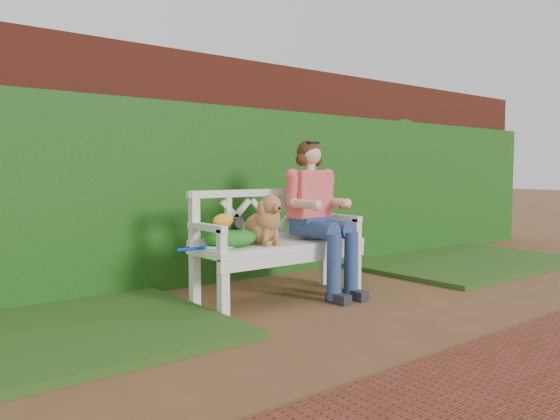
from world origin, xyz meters
TOP-DOWN VIEW (x-y plane):
  - ground at (0.00, 0.00)m, footprint 60.00×60.00m
  - brick_wall at (0.00, 1.90)m, footprint 10.00×0.30m
  - ivy_hedge at (0.00, 1.68)m, footprint 10.00×0.18m
  - grass_left at (-2.40, 0.90)m, footprint 2.60×2.00m
  - grass_right at (2.40, 0.90)m, footprint 2.60×2.00m
  - garden_bench at (-0.35, 0.74)m, footprint 1.64×0.78m
  - seated_woman at (0.01, 0.72)m, footprint 0.63×0.79m
  - dog at (-0.54, 0.71)m, footprint 0.37×0.44m
  - tennis_racket at (-0.95, 0.76)m, footprint 0.57×0.34m
  - green_bag at (-0.84, 0.75)m, footprint 0.49×0.41m
  - camera_item at (-0.82, 0.73)m, footprint 0.14×0.11m
  - baseball_glove at (-0.90, 0.74)m, footprint 0.21×0.17m

SIDE VIEW (x-z plane):
  - ground at x=0.00m, z-range 0.00..0.00m
  - grass_left at x=-2.40m, z-range 0.00..0.05m
  - grass_right at x=2.40m, z-range 0.00..0.05m
  - garden_bench at x=-0.35m, z-range 0.00..0.48m
  - tennis_racket at x=-0.95m, z-range 0.48..0.51m
  - green_bag at x=-0.84m, z-range 0.48..0.63m
  - seated_woman at x=0.01m, z-range 0.00..1.30m
  - camera_item at x=-0.82m, z-range 0.63..0.71m
  - dog at x=-0.54m, z-range 0.48..0.90m
  - baseball_glove at x=-0.90m, z-range 0.63..0.75m
  - ivy_hedge at x=0.00m, z-range 0.00..1.70m
  - brick_wall at x=0.00m, z-range 0.00..2.20m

